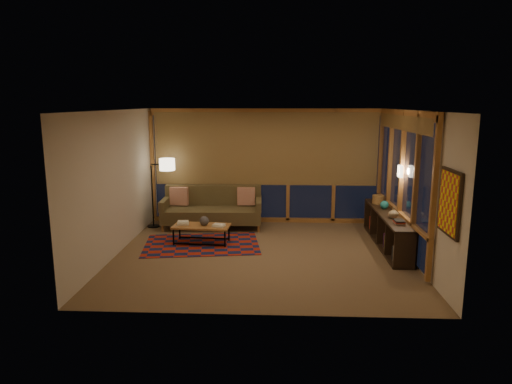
{
  "coord_description": "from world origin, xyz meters",
  "views": [
    {
      "loc": [
        0.27,
        -8.25,
        2.84
      ],
      "look_at": [
        -0.13,
        0.44,
        1.12
      ],
      "focal_mm": 32.0,
      "sensor_mm": 36.0,
      "label": 1
    }
  ],
  "objects_px": {
    "sofa": "(212,208)",
    "coffee_table": "(202,234)",
    "floor_lamp": "(152,193)",
    "bookshelf": "(387,229)"
  },
  "relations": [
    {
      "from": "floor_lamp",
      "to": "bookshelf",
      "type": "xyz_separation_m",
      "value": [
        5.07,
        -1.2,
        -0.46
      ]
    },
    {
      "from": "sofa",
      "to": "bookshelf",
      "type": "bearing_deg",
      "value": -19.7
    },
    {
      "from": "sofa",
      "to": "coffee_table",
      "type": "bearing_deg",
      "value": -94.0
    },
    {
      "from": "sofa",
      "to": "coffee_table",
      "type": "relative_size",
      "value": 1.96
    },
    {
      "from": "coffee_table",
      "to": "bookshelf",
      "type": "distance_m",
      "value": 3.75
    },
    {
      "from": "coffee_table",
      "to": "sofa",
      "type": "bearing_deg",
      "value": 92.26
    },
    {
      "from": "coffee_table",
      "to": "bookshelf",
      "type": "bearing_deg",
      "value": 4.69
    },
    {
      "from": "floor_lamp",
      "to": "bookshelf",
      "type": "distance_m",
      "value": 5.23
    },
    {
      "from": "sofa",
      "to": "bookshelf",
      "type": "relative_size",
      "value": 0.83
    },
    {
      "from": "floor_lamp",
      "to": "bookshelf",
      "type": "height_order",
      "value": "floor_lamp"
    }
  ]
}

